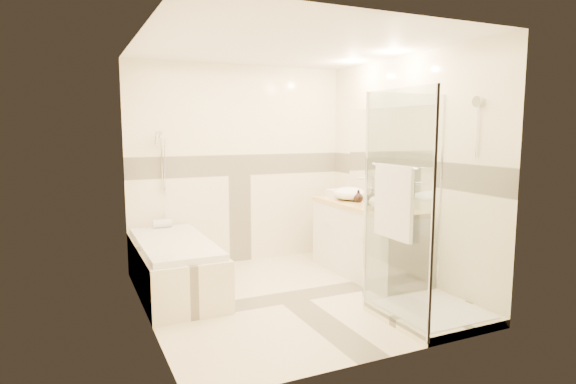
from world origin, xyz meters
name	(u,v)px	position (x,y,z in m)	size (l,w,h in m)	color
room	(294,174)	(0.06, 0.01, 1.26)	(2.82, 3.02, 2.52)	#F6EAC3
bathtub	(175,264)	(-1.02, 0.65, 0.31)	(0.75, 1.70, 0.56)	#FBEFC9
vanity	(366,240)	(1.12, 0.30, 0.43)	(0.58, 1.62, 0.85)	white
shower_enclosure	(419,264)	(0.83, -0.97, 0.51)	(0.96, 0.93, 2.04)	#FBEFC9
vessel_sink_near	(349,193)	(1.10, 0.65, 0.93)	(0.41, 0.41, 0.16)	white
vessel_sink_far	(388,202)	(1.10, -0.13, 0.93)	(0.42, 0.42, 0.17)	white
faucet_near	(364,186)	(1.32, 0.65, 1.01)	(0.11, 0.03, 0.27)	silver
faucet_far	(405,193)	(1.32, -0.13, 1.02)	(0.12, 0.03, 0.29)	silver
amenity_bottle_a	(372,197)	(1.10, 0.16, 0.94)	(0.08, 0.08, 0.18)	black
amenity_bottle_b	(358,196)	(1.10, 0.45, 0.92)	(0.11, 0.11, 0.15)	black
folded_towels	(337,193)	(1.10, 0.93, 0.90)	(0.17, 0.28, 0.09)	white
rolled_towel	(162,223)	(-1.02, 1.35, 0.61)	(0.10, 0.10, 0.22)	white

